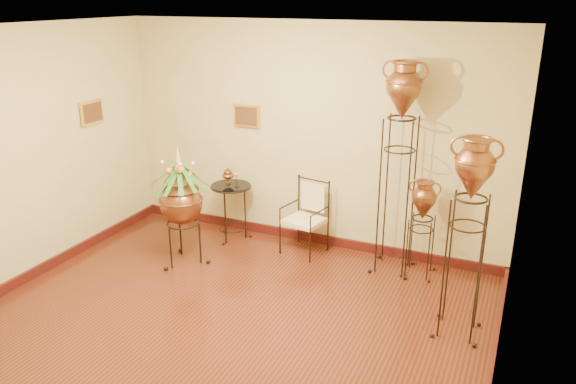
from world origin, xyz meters
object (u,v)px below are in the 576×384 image
at_px(amphora_tall, 398,168).
at_px(armchair, 304,218).
at_px(amphora_mid, 466,238).
at_px(planter_urn, 181,198).
at_px(side_table, 232,211).

relative_size(amphora_tall, armchair, 2.67).
bearing_deg(amphora_mid, planter_urn, 176.58).
relative_size(planter_urn, armchair, 1.61).
relative_size(amphora_tall, planter_urn, 1.66).
height_order(amphora_mid, armchair, amphora_mid).
bearing_deg(amphora_mid, amphora_tall, 130.61).
xyz_separation_m(amphora_tall, planter_urn, (-2.34, -0.85, -0.43)).
distance_m(amphora_tall, side_table, 2.32).
height_order(planter_urn, side_table, planter_urn).
bearing_deg(armchair, amphora_tall, 11.22).
distance_m(planter_urn, armchair, 1.53).
bearing_deg(armchair, side_table, -168.83).
relative_size(amphora_tall, side_table, 2.59).
distance_m(planter_urn, side_table, 0.97).
relative_size(amphora_mid, armchair, 2.13).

